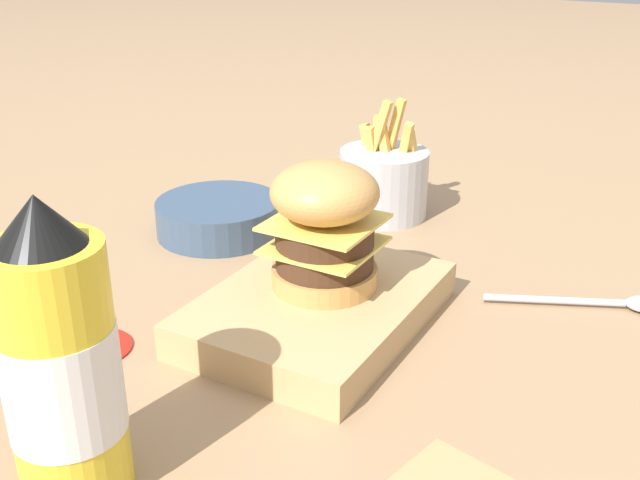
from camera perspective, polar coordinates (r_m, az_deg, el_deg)
name	(u,v)px	position (r m, az deg, el deg)	size (l,w,h in m)	color
ground_plane	(329,327)	(0.69, 0.72, -6.66)	(6.00, 6.00, 0.00)	#9E7A56
serving_board	(320,306)	(0.70, 0.00, -5.05)	(0.24, 0.18, 0.03)	tan
burger	(325,225)	(0.67, 0.36, 1.13)	(0.10, 0.10, 0.12)	tan
ketchup_bottle	(61,367)	(0.49, -19.14, -9.12)	(0.07, 0.07, 0.21)	yellow
fries_basket	(383,181)	(0.94, 4.86, 4.49)	(0.11, 0.11, 0.15)	#B7B7BC
side_bowl	(219,216)	(0.89, -7.71, 1.85)	(0.15, 0.15, 0.04)	#384C66
spoon	(624,303)	(0.78, 22.17, -4.48)	(0.09, 0.17, 0.01)	#B2B2B7
ketchup_puddle	(93,347)	(0.69, -16.93, -7.81)	(0.07, 0.07, 0.00)	#B21E14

